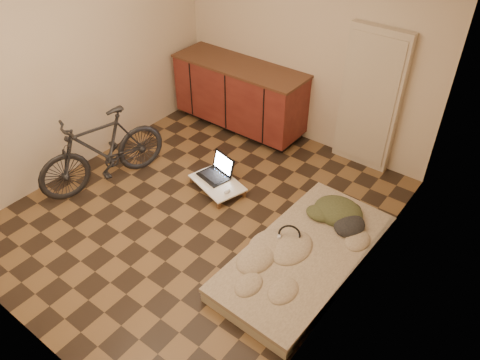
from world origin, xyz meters
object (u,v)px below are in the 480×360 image
Objects in this scene: futon at (305,257)px; laptop at (217,172)px; lap_desk at (217,183)px; bicycle at (101,147)px.

laptop reaches higher than futon.
futon reaches higher than lap_desk.
lap_desk is (-1.39, 0.36, 0.01)m from futon.
bicycle reaches higher than futon.
bicycle is at bearing -170.79° from futon.
lap_desk is 0.15m from laptop.
laptop is at bearing 51.78° from bicycle.
lap_desk is 1.77× the size of laptop.
lap_desk is (1.11, 0.68, -0.41)m from bicycle.
bicycle is 0.78× the size of futon.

